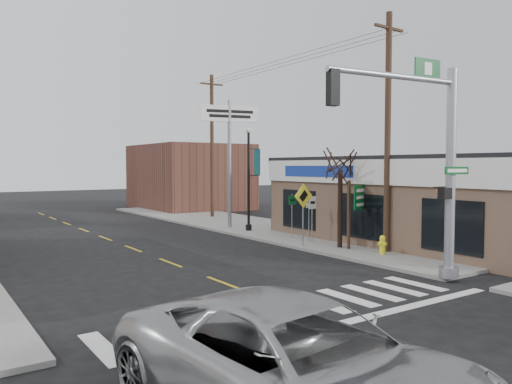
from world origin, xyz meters
TOP-DOWN VIEW (x-y plane):
  - ground at (0.00, 0.00)m, footprint 140.00×140.00m
  - sidewalk_right at (9.00, 13.00)m, footprint 6.00×38.00m
  - center_line at (0.00, 8.00)m, footprint 0.12×56.00m
  - crosswalk at (0.00, 0.40)m, footprint 11.00×2.20m
  - thrift_store at (14.50, 6.00)m, footprint 12.00×14.00m
  - bldg_distant_right at (12.00, 30.00)m, footprint 8.00×10.00m
  - suv at (-3.63, -4.27)m, footprint 3.76×6.80m
  - traffic_signal_pole at (5.37, 0.02)m, footprint 5.48×0.40m
  - guide_sign at (8.20, 5.84)m, footprint 1.72×0.14m
  - fire_hydrant at (7.71, 4.14)m, footprint 0.25×0.25m
  - ped_crossing_sign at (6.30, 7.53)m, footprint 1.10×0.08m
  - lamp_post at (7.46, 13.64)m, footprint 0.75×0.59m
  - dance_center_sign at (7.22, 15.39)m, footprint 3.52×0.22m
  - bare_tree at (7.50, 6.42)m, footprint 2.58×2.58m
  - shrub_front at (9.37, 2.93)m, footprint 1.30×1.30m
  - shrub_back at (11.00, 9.23)m, footprint 1.07×1.07m
  - utility_pole_near at (8.37, 4.52)m, footprint 1.74×0.26m
  - utility_pole_far at (9.50, 21.54)m, footprint 1.75×0.26m

SIDE VIEW (x-z plane):
  - ground at x=0.00m, z-range 0.00..0.00m
  - center_line at x=0.00m, z-range 0.00..0.01m
  - crosswalk at x=0.00m, z-range 0.00..0.01m
  - sidewalk_right at x=9.00m, z-range 0.00..0.13m
  - shrub_back at x=11.00m, z-range 0.13..0.93m
  - fire_hydrant at x=7.71m, z-range 0.16..0.95m
  - shrub_front at x=9.37m, z-range 0.13..1.11m
  - suv at x=-3.63m, z-range 0.00..1.80m
  - thrift_store at x=14.50m, z-range 0.00..4.00m
  - ped_crossing_sign at x=6.30m, z-range 0.65..3.48m
  - guide_sign at x=8.20m, z-range 0.56..3.57m
  - bldg_distant_right at x=12.00m, z-range 0.00..5.60m
  - lamp_post at x=7.46m, z-range 0.59..6.35m
  - bare_tree at x=7.50m, z-range 1.61..6.78m
  - traffic_signal_pole at x=5.37m, z-range 0.78..7.73m
  - utility_pole_near at x=8.37m, z-range 0.26..10.28m
  - utility_pole_far at x=9.50m, z-range 0.26..10.35m
  - dance_center_sign at x=7.22m, z-range 1.96..9.44m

